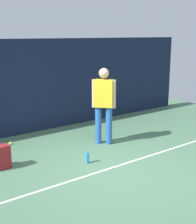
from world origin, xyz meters
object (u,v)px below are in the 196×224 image
(backpack, at_px, (1,158))
(water_bottle, at_px, (87,158))
(tennis_player, at_px, (104,102))
(tennis_ball_near_player, at_px, (10,143))

(backpack, xyz_separation_m, water_bottle, (1.40, -0.76, -0.10))
(tennis_player, bearing_deg, water_bottle, -95.87)
(backpack, distance_m, tennis_ball_near_player, 1.33)
(tennis_player, distance_m, backpack, 2.48)
(backpack, bearing_deg, tennis_player, 173.22)
(backpack, relative_size, water_bottle, 2.08)
(water_bottle, bearing_deg, tennis_player, 36.38)
(backpack, height_order, tennis_ball_near_player, backpack)
(tennis_player, height_order, water_bottle, tennis_player)
(backpack, distance_m, water_bottle, 1.60)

